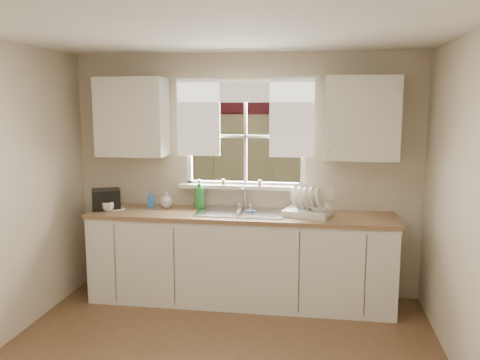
% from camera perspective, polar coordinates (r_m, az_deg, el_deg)
% --- Properties ---
extents(room_walls, '(3.62, 4.02, 2.50)m').
position_cam_1_polar(room_walls, '(3.30, -4.61, -4.74)').
color(room_walls, beige).
rests_on(room_walls, ground).
extents(ceiling, '(3.60, 4.00, 0.02)m').
position_cam_1_polar(ceiling, '(3.31, -4.61, 17.32)').
color(ceiling, silver).
rests_on(ceiling, room_walls).
extents(window, '(1.38, 0.16, 1.06)m').
position_cam_1_polar(window, '(5.27, 0.59, 3.11)').
color(window, white).
rests_on(window, room_walls).
extents(curtains, '(1.50, 0.03, 0.81)m').
position_cam_1_polar(curtains, '(5.19, 0.51, 7.98)').
color(curtains, white).
rests_on(curtains, room_walls).
extents(base_cabinets, '(3.00, 0.62, 0.87)m').
position_cam_1_polar(base_cabinets, '(5.17, 0.05, -8.91)').
color(base_cabinets, silver).
rests_on(base_cabinets, ground).
extents(countertop, '(3.04, 0.65, 0.04)m').
position_cam_1_polar(countertop, '(5.05, 0.05, -3.99)').
color(countertop, olive).
rests_on(countertop, base_cabinets).
extents(upper_cabinet_left, '(0.70, 0.33, 0.80)m').
position_cam_1_polar(upper_cabinet_left, '(5.36, -12.03, 6.93)').
color(upper_cabinet_left, silver).
rests_on(upper_cabinet_left, room_walls).
extents(upper_cabinet_right, '(0.70, 0.33, 0.80)m').
position_cam_1_polar(upper_cabinet_right, '(5.03, 13.47, 6.76)').
color(upper_cabinet_right, silver).
rests_on(upper_cabinet_right, room_walls).
extents(wall_outlet, '(0.08, 0.01, 0.12)m').
position_cam_1_polar(wall_outlet, '(5.25, 10.10, -1.51)').
color(wall_outlet, beige).
rests_on(wall_outlet, room_walls).
extents(sill_jars, '(0.42, 0.04, 0.06)m').
position_cam_1_polar(sill_jars, '(5.25, 0.16, -0.27)').
color(sill_jars, brown).
rests_on(sill_jars, window).
extents(backyard, '(20.00, 10.00, 6.13)m').
position_cam_1_polar(backyard, '(11.69, 8.25, 15.86)').
color(backyard, '#335421').
rests_on(backyard, ground).
extents(sink, '(0.88, 0.52, 0.40)m').
position_cam_1_polar(sink, '(5.09, 0.11, -4.48)').
color(sink, '#B7B7BC').
rests_on(sink, countertop).
extents(dish_rack, '(0.50, 0.43, 0.31)m').
position_cam_1_polar(dish_rack, '(4.99, 7.57, -3.06)').
color(dish_rack, white).
rests_on(dish_rack, countertop).
extents(bowl, '(0.22, 0.22, 0.05)m').
position_cam_1_polar(bowl, '(4.94, 8.98, -3.15)').
color(bowl, silver).
rests_on(bowl, dish_rack).
extents(soap_bottle_a, '(0.12, 0.12, 0.30)m').
position_cam_1_polar(soap_bottle_a, '(5.28, -4.59, -1.55)').
color(soap_bottle_a, '#287C32').
rests_on(soap_bottle_a, countertop).
extents(soap_bottle_b, '(0.09, 0.10, 0.17)m').
position_cam_1_polar(soap_bottle_b, '(5.41, -9.96, -2.12)').
color(soap_bottle_b, '#326DBD').
rests_on(soap_bottle_b, countertop).
extents(soap_bottle_c, '(0.15, 0.15, 0.17)m').
position_cam_1_polar(soap_bottle_c, '(5.35, -8.28, -2.20)').
color(soap_bottle_c, beige).
rests_on(soap_bottle_c, countertop).
extents(saucer, '(0.20, 0.20, 0.01)m').
position_cam_1_polar(saucer, '(5.39, -13.81, -3.14)').
color(saucer, silver).
rests_on(saucer, countertop).
extents(cup, '(0.16, 0.16, 0.09)m').
position_cam_1_polar(cup, '(5.31, -14.60, -2.90)').
color(cup, beige).
rests_on(cup, countertop).
extents(black_appliance, '(0.36, 0.34, 0.21)m').
position_cam_1_polar(black_appliance, '(5.41, -14.80, -2.10)').
color(black_appliance, black).
rests_on(black_appliance, countertop).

